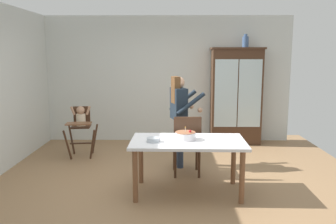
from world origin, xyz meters
name	(u,v)px	position (x,y,z in m)	size (l,w,h in m)	color
ground_plane	(165,182)	(0.00, 0.00, 0.00)	(6.24, 6.24, 0.00)	#93704C
wall_back	(167,79)	(0.00, 2.63, 1.35)	(5.32, 0.06, 2.70)	silver
china_cabinet	(236,96)	(1.46, 2.37, 1.02)	(1.09, 0.48, 2.03)	#422819
ceramic_vase	(245,42)	(1.62, 2.37, 2.15)	(0.13, 0.13, 0.27)	#3D567F
high_chair_with_toddler	(81,122)	(-1.57, 1.33, 0.65)	(0.63, 0.73, 0.95)	#422819
adult_person	(179,110)	(0.23, 0.78, 0.97)	(0.61, 0.60, 1.53)	#33425B
dining_table	(188,147)	(0.32, -0.37, 0.64)	(1.56, 0.90, 0.74)	silver
birthday_cake	(185,136)	(0.29, -0.33, 0.79)	(0.28, 0.28, 0.19)	white
serving_bowl	(153,140)	(-0.14, -0.46, 0.77)	(0.18, 0.18, 0.06)	#B2BCC6
dining_chair_far_side	(187,142)	(0.34, 0.29, 0.56)	(0.45, 0.45, 0.96)	#422819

